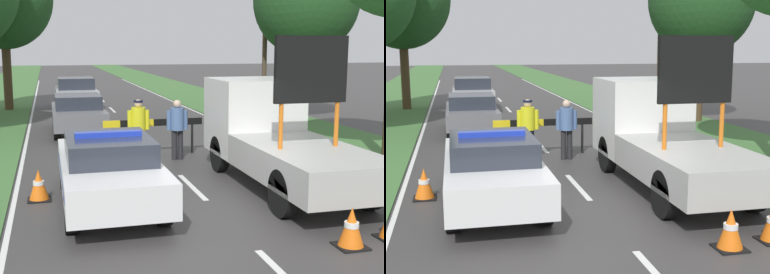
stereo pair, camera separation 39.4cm
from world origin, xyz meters
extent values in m
plane|color=#3D3A3A|center=(0.00, 0.00, 0.00)|extent=(160.00, 160.00, 0.00)
cube|color=silver|center=(0.00, 1.90, 0.00)|extent=(0.12, 2.25, 0.01)
cube|color=silver|center=(0.00, 6.95, 0.00)|extent=(0.12, 2.25, 0.01)
cube|color=silver|center=(0.00, 12.01, 0.00)|extent=(0.12, 2.25, 0.01)
cube|color=silver|center=(0.00, 17.07, 0.00)|extent=(0.12, 2.25, 0.01)
cube|color=silver|center=(0.00, 22.12, 0.00)|extent=(0.12, 2.25, 0.01)
cube|color=silver|center=(0.00, 27.18, 0.00)|extent=(0.12, 2.25, 0.01)
cube|color=silver|center=(0.00, 32.24, 0.00)|extent=(0.12, 2.25, 0.01)
cube|color=silver|center=(0.00, 37.29, 0.00)|extent=(0.12, 2.25, 0.01)
cube|color=silver|center=(-3.80, 13.51, 0.00)|extent=(0.10, 55.82, 0.01)
cube|color=silver|center=(3.80, 13.51, 0.00)|extent=(0.10, 55.82, 0.01)
cube|color=#427038|center=(6.02, 20.00, 0.01)|extent=(4.24, 120.00, 0.03)
cube|color=white|center=(-1.95, 1.03, 0.66)|extent=(1.82, 4.82, 0.61)
cube|color=#282D38|center=(-1.95, 0.89, 1.18)|extent=(1.60, 2.22, 0.44)
cylinder|color=black|center=(-2.74, 2.53, 0.35)|extent=(0.24, 0.70, 0.70)
cylinder|color=black|center=(-1.16, 2.53, 0.35)|extent=(0.24, 0.70, 0.70)
cylinder|color=black|center=(-2.74, -0.46, 0.35)|extent=(0.24, 0.70, 0.70)
cylinder|color=black|center=(-1.16, -0.46, 0.35)|extent=(0.24, 0.70, 0.70)
cube|color=#1E38C6|center=(-1.95, 0.89, 1.45)|extent=(1.28, 0.24, 0.10)
cube|color=#193399|center=(-1.95, 1.03, 0.69)|extent=(1.83, 3.96, 0.10)
cube|color=black|center=(-1.95, 3.49, 0.60)|extent=(1.00, 0.08, 0.37)
cube|color=white|center=(1.95, 3.18, 1.39)|extent=(2.01, 2.01, 1.87)
cube|color=#232833|center=(1.95, 4.17, 1.72)|extent=(1.71, 0.04, 0.82)
cube|color=#B2B2AD|center=(1.95, 0.19, 0.79)|extent=(2.01, 3.98, 0.67)
cylinder|color=#D16619|center=(1.34, 0.19, 1.57)|extent=(0.09, 0.09, 0.90)
cylinder|color=#D16619|center=(2.56, 0.19, 1.57)|extent=(0.09, 0.09, 0.90)
cube|color=black|center=(1.95, 0.19, 2.67)|extent=(1.52, 0.12, 1.31)
cylinder|color=black|center=(1.07, 3.18, 0.45)|extent=(0.24, 0.90, 0.90)
cylinder|color=black|center=(2.84, 3.18, 0.45)|extent=(0.24, 0.90, 0.90)
cylinder|color=black|center=(1.07, -0.61, 0.45)|extent=(0.24, 0.90, 0.90)
cylinder|color=black|center=(2.84, -0.61, 0.45)|extent=(0.24, 0.90, 0.90)
cylinder|color=black|center=(-1.30, 5.63, 0.43)|extent=(0.07, 0.07, 0.85)
cylinder|color=black|center=(1.01, 5.63, 0.43)|extent=(0.07, 0.07, 0.85)
cube|color=yellow|center=(-1.35, 5.63, 0.95)|extent=(0.48, 0.08, 0.19)
cube|color=black|center=(-0.87, 5.63, 0.95)|extent=(0.48, 0.08, 0.19)
cube|color=yellow|center=(-0.39, 5.63, 0.95)|extent=(0.48, 0.08, 0.19)
cube|color=black|center=(0.10, 5.63, 0.95)|extent=(0.48, 0.08, 0.19)
cube|color=yellow|center=(0.58, 5.63, 0.95)|extent=(0.48, 0.08, 0.19)
cube|color=black|center=(1.06, 5.63, 0.95)|extent=(0.48, 0.08, 0.19)
cylinder|color=#191E38|center=(-0.76, 5.02, 0.42)|extent=(0.16, 0.16, 0.84)
cylinder|color=#191E38|center=(-0.59, 5.02, 0.42)|extent=(0.16, 0.16, 0.84)
cylinder|color=yellow|center=(-0.68, 5.02, 1.16)|extent=(0.39, 0.39, 0.63)
cylinder|color=yellow|center=(-0.92, 5.02, 1.13)|extent=(0.13, 0.13, 0.54)
cylinder|color=yellow|center=(-0.44, 5.02, 1.13)|extent=(0.13, 0.13, 0.54)
sphere|color=beige|center=(-0.68, 5.02, 1.58)|extent=(0.22, 0.22, 0.22)
cylinder|color=#141933|center=(-0.68, 5.02, 1.64)|extent=(0.25, 0.25, 0.05)
cylinder|color=#232326|center=(0.29, 4.86, 0.41)|extent=(0.16, 0.16, 0.83)
cylinder|color=#232326|center=(0.46, 4.86, 0.41)|extent=(0.16, 0.16, 0.83)
cylinder|color=#4C6B9E|center=(0.37, 4.86, 1.14)|extent=(0.38, 0.38, 0.62)
cylinder|color=#4C6B9E|center=(0.14, 4.86, 1.11)|extent=(0.12, 0.12, 0.53)
cylinder|color=#4C6B9E|center=(0.61, 4.86, 1.11)|extent=(0.12, 0.12, 0.53)
sphere|color=beige|center=(0.37, 4.86, 1.56)|extent=(0.21, 0.21, 0.21)
cube|color=black|center=(-0.71, 7.10, 0.01)|extent=(0.49, 0.49, 0.03)
cone|color=orange|center=(-0.71, 7.10, 0.35)|extent=(0.42, 0.42, 0.65)
cylinder|color=white|center=(-0.71, 7.10, 0.39)|extent=(0.24, 0.24, 0.09)
cube|color=black|center=(1.46, -2.27, 0.01)|extent=(0.47, 0.47, 0.03)
cone|color=orange|center=(1.46, -2.27, 0.34)|extent=(0.40, 0.40, 0.62)
cylinder|color=white|center=(1.46, -2.27, 0.37)|extent=(0.23, 0.23, 0.09)
cube|color=black|center=(2.13, 5.06, 0.01)|extent=(0.39, 0.39, 0.03)
cone|color=orange|center=(2.13, 5.06, 0.29)|extent=(0.34, 0.34, 0.52)
cylinder|color=white|center=(2.13, 5.06, 0.32)|extent=(0.19, 0.19, 0.07)
cube|color=black|center=(-3.31, 1.70, 0.01)|extent=(0.47, 0.47, 0.03)
cone|color=orange|center=(-3.31, 1.70, 0.34)|extent=(0.40, 0.40, 0.61)
cylinder|color=white|center=(-3.31, 1.70, 0.37)|extent=(0.22, 0.22, 0.09)
cube|color=slate|center=(-2.02, 10.32, 0.63)|extent=(1.80, 4.41, 0.60)
cube|color=#282D38|center=(-2.02, 10.19, 1.16)|extent=(1.59, 2.03, 0.47)
cylinder|color=black|center=(-2.80, 11.69, 0.33)|extent=(0.24, 0.66, 0.66)
cylinder|color=black|center=(-1.24, 11.69, 0.33)|extent=(0.24, 0.66, 0.66)
cylinder|color=black|center=(-2.80, 8.96, 0.33)|extent=(0.24, 0.66, 0.66)
cylinder|color=black|center=(-1.24, 8.96, 0.33)|extent=(0.24, 0.66, 0.66)
cube|color=#B2B2B7|center=(-1.72, 17.44, 0.73)|extent=(1.92, 4.43, 0.67)
cube|color=#282D38|center=(-1.72, 17.31, 1.33)|extent=(1.69, 2.04, 0.54)
cylinder|color=black|center=(-2.56, 18.82, 0.40)|extent=(0.24, 0.80, 0.80)
cylinder|color=black|center=(-0.88, 18.82, 0.40)|extent=(0.24, 0.80, 0.80)
cylinder|color=black|center=(-2.56, 16.07, 0.40)|extent=(0.24, 0.80, 0.80)
cylinder|color=black|center=(-0.88, 16.07, 0.40)|extent=(0.24, 0.80, 0.80)
cylinder|color=#4C3823|center=(-4.92, 18.29, 1.83)|extent=(0.42, 0.42, 3.65)
cylinder|color=#4C3823|center=(7.28, 11.03, 1.68)|extent=(0.41, 0.41, 3.36)
ellipsoid|color=#1E471E|center=(7.28, 11.03, 4.97)|extent=(4.30, 4.30, 4.51)
cylinder|color=#473828|center=(6.00, 12.20, 4.32)|extent=(0.20, 0.20, 8.64)
camera|label=1|loc=(-3.04, -9.35, 3.13)|focal=50.00mm
camera|label=2|loc=(-2.65, -9.45, 3.13)|focal=50.00mm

